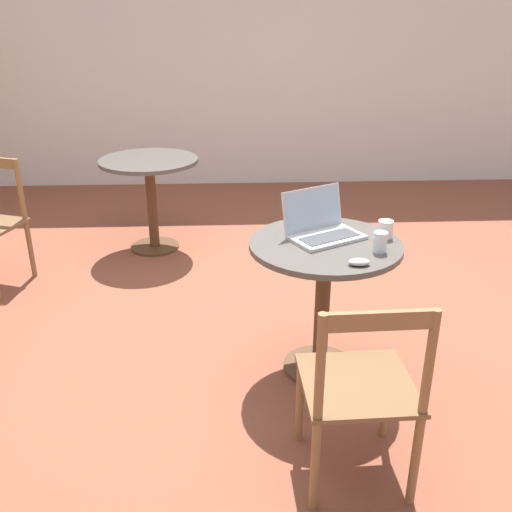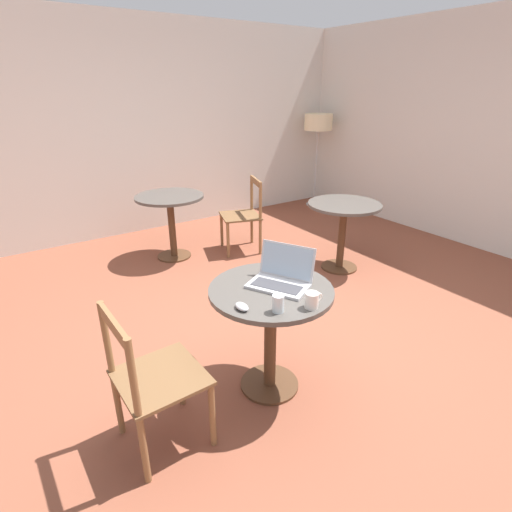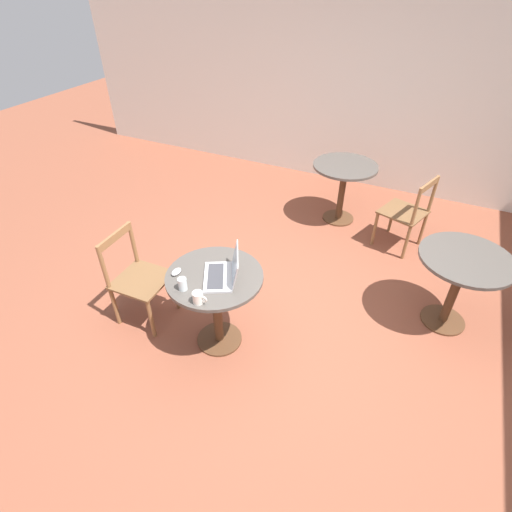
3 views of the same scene
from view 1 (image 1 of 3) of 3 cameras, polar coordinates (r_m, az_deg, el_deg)
The scene contains 9 objects.
ground_plane at distance 3.54m, azimuth -0.66°, elevation -7.34°, with size 16.00×16.00×0.00m, color brown.
wall_side at distance 6.28m, azimuth -1.86°, elevation 19.29°, with size 0.06×9.40×2.70m.
cafe_table_near at distance 2.93m, azimuth 6.81°, elevation -1.65°, with size 0.77×0.77×0.74m.
cafe_table_mid at distance 4.59m, azimuth -10.55°, elevation 7.51°, with size 0.77×0.77×0.74m.
chair_near_left at distance 2.33m, azimuth 10.37°, elevation -13.03°, with size 0.46×0.46×0.88m.
laptop at distance 2.92m, azimuth 6.63°, elevation 2.83°, with size 0.41×0.44×0.23m.
mouse at distance 2.62m, azimuth 10.27°, elevation -0.59°, with size 0.06×0.10×0.03m.
mug at distance 2.96m, azimuth 12.80°, elevation 2.65°, with size 0.11×0.08×0.09m.
drinking_glass at distance 2.78m, azimuth 12.32°, elevation 1.38°, with size 0.07×0.07×0.10m.
Camera 1 is at (-3.03, 0.10, 1.82)m, focal length 40.00 mm.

